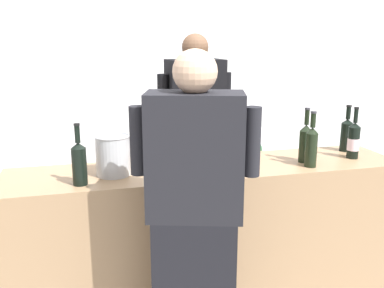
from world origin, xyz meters
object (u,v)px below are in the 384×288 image
at_px(wine_bottle_4, 311,145).
at_px(person_server, 195,155).
at_px(wine_glass, 235,152).
at_px(potted_shrub, 233,150).
at_px(ice_bucket, 113,155).
at_px(wine_bottle_0, 347,134).
at_px(wine_bottle_10, 250,142).
at_px(wine_bottle_7, 186,154).
at_px(wine_bottle_5, 354,140).
at_px(wine_bottle_9, 215,141).
at_px(wine_bottle_8, 305,142).
at_px(wine_bottle_1, 197,151).
at_px(wine_bottle_6, 176,152).
at_px(wine_bottle_2, 79,162).
at_px(wine_bottle_3, 169,155).
at_px(person_guest, 195,228).

height_order(wine_bottle_4, person_server, person_server).
bearing_deg(wine_glass, potted_shrub, 70.44).
bearing_deg(potted_shrub, ice_bucket, -135.35).
distance_m(wine_bottle_0, wine_bottle_10, 0.74).
bearing_deg(wine_bottle_7, wine_bottle_5, 1.74).
relative_size(wine_bottle_0, wine_bottle_9, 1.02).
relative_size(wine_bottle_8, wine_bottle_10, 1.04).
distance_m(wine_bottle_7, potted_shrub, 1.43).
relative_size(wine_bottle_1, wine_bottle_6, 0.99).
relative_size(wine_bottle_8, wine_glass, 1.85).
bearing_deg(wine_bottle_1, wine_bottle_5, -2.40).
bearing_deg(wine_bottle_10, ice_bucket, -173.89).
bearing_deg(potted_shrub, wine_bottle_5, -70.48).
distance_m(wine_bottle_0, potted_shrub, 1.14).
relative_size(wine_bottle_0, wine_bottle_6, 1.05).
xyz_separation_m(wine_bottle_5, person_server, (-0.90, 0.67, -0.22)).
xyz_separation_m(wine_bottle_2, wine_glass, (0.88, 0.01, -0.00)).
xyz_separation_m(wine_bottle_4, wine_glass, (-0.49, 0.01, -0.01)).
height_order(wine_bottle_6, wine_bottle_7, wine_bottle_7).
height_order(wine_glass, person_server, person_server).
relative_size(wine_bottle_6, wine_bottle_10, 0.92).
bearing_deg(wine_bottle_1, wine_bottle_4, -12.32).
bearing_deg(wine_bottle_6, wine_bottle_0, 5.34).
distance_m(wine_bottle_0, ice_bucket, 1.62).
xyz_separation_m(wine_bottle_4, wine_bottle_6, (-0.81, 0.16, -0.03)).
bearing_deg(wine_bottle_2, wine_bottle_7, 6.18).
xyz_separation_m(wine_bottle_4, wine_bottle_9, (-0.52, 0.30, -0.01)).
xyz_separation_m(wine_bottle_5, wine_glass, (-0.85, -0.09, 0.00)).
height_order(wine_bottle_0, wine_bottle_8, wine_bottle_8).
bearing_deg(wine_bottle_6, wine_bottle_10, 7.53).
bearing_deg(wine_bottle_4, wine_bottle_8, 81.72).
xyz_separation_m(person_server, potted_shrub, (0.49, 0.49, -0.12)).
relative_size(wine_bottle_3, wine_bottle_6, 1.06).
xyz_separation_m(wine_glass, ice_bucket, (-0.70, 0.12, -0.00)).
bearing_deg(wine_bottle_8, wine_glass, -170.12).
bearing_deg(wine_bottle_1, wine_bottle_0, 6.56).
relative_size(wine_bottle_1, wine_bottle_10, 0.91).
xyz_separation_m(wine_bottle_2, wine_bottle_3, (0.50, 0.06, -0.01)).
xyz_separation_m(wine_bottle_0, wine_glass, (-0.92, -0.26, -0.00)).
xyz_separation_m(wine_bottle_6, wine_bottle_8, (0.82, -0.06, 0.03)).
relative_size(wine_bottle_1, potted_shrub, 0.26).
height_order(wine_bottle_0, wine_bottle_3, wine_bottle_3).
height_order(wine_bottle_7, wine_bottle_10, wine_bottle_10).
bearing_deg(wine_bottle_9, person_guest, -114.61).
height_order(wine_bottle_4, wine_bottle_6, wine_bottle_4).
bearing_deg(wine_bottle_6, wine_bottle_8, -4.20).
bearing_deg(wine_bottle_2, wine_bottle_10, 11.80).
height_order(wine_bottle_5, ice_bucket, wine_bottle_5).
bearing_deg(wine_bottle_1, wine_bottle_3, -156.98).
bearing_deg(wine_glass, wine_bottle_0, 16.05).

